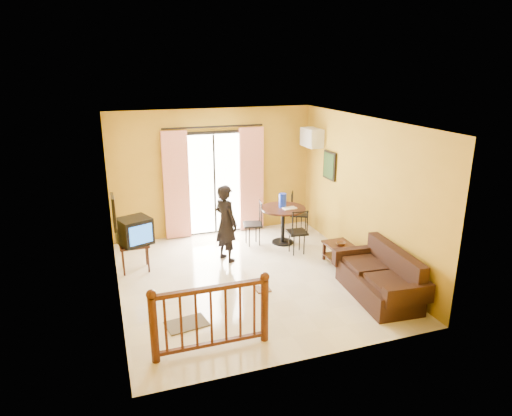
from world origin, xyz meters
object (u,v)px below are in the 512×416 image
object	(u,v)px
dining_table	(283,215)
sofa	(381,279)
standing_person	(226,223)
coffee_table	(343,253)
television	(135,231)

from	to	relation	value
dining_table	sofa	bearing A→B (deg)	-76.91
standing_person	coffee_table	bearing A→B (deg)	-142.29
coffee_table	standing_person	xyz separation A→B (m)	(-2.02, 1.01, 0.50)
television	coffee_table	distance (m)	3.91
coffee_table	sofa	world-z (taller)	sofa
television	sofa	world-z (taller)	television
television	standing_person	distance (m)	1.71
coffee_table	standing_person	size ratio (longest dim) A/B	0.58
coffee_table	sofa	bearing A→B (deg)	-89.85
dining_table	television	bearing A→B (deg)	-172.96
dining_table	sofa	world-z (taller)	sofa
dining_table	coffee_table	distance (m)	1.65
sofa	television	bearing A→B (deg)	152.24
television	dining_table	distance (m)	3.11
television	dining_table	bearing A→B (deg)	-14.30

